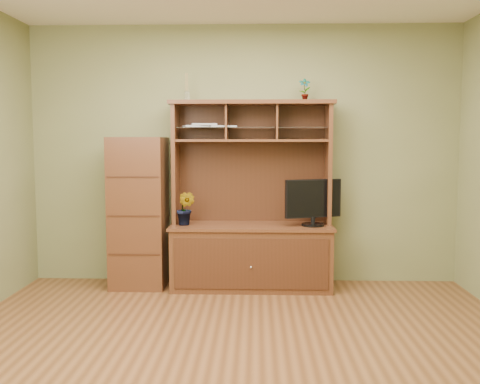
{
  "coord_description": "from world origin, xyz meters",
  "views": [
    {
      "loc": [
        0.13,
        -3.66,
        1.51
      ],
      "look_at": [
        -0.02,
        1.2,
        1.03
      ],
      "focal_mm": 40.0,
      "sensor_mm": 36.0,
      "label": 1
    }
  ],
  "objects": [
    {
      "name": "side_cabinet",
      "position": [
        -1.07,
        1.73,
        0.77
      ],
      "size": [
        0.55,
        0.5,
        1.53
      ],
      "color": "#492A14",
      "rests_on": "room"
    },
    {
      "name": "reed_diffuser",
      "position": [
        -0.58,
        1.8,
        2.01
      ],
      "size": [
        0.06,
        0.06,
        0.28
      ],
      "color": "silver",
      "rests_on": "media_hutch"
    },
    {
      "name": "magazines",
      "position": [
        -0.37,
        1.81,
        1.65
      ],
      "size": [
        0.57,
        0.28,
        0.04
      ],
      "color": "#A1A1A5",
      "rests_on": "media_hutch"
    },
    {
      "name": "media_hutch",
      "position": [
        0.08,
        1.73,
        0.52
      ],
      "size": [
        1.66,
        0.61,
        1.9
      ],
      "color": "#492A14",
      "rests_on": "room"
    },
    {
      "name": "top_plant",
      "position": [
        0.62,
        1.8,
        2.01
      ],
      "size": [
        0.12,
        0.08,
        0.23
      ],
      "primitive_type": "imported",
      "rotation": [
        0.0,
        0.0,
        -0.01
      ],
      "color": "#316322",
      "rests_on": "media_hutch"
    },
    {
      "name": "monitor",
      "position": [
        0.7,
        1.64,
        0.9
      ],
      "size": [
        0.57,
        0.23,
        0.47
      ],
      "rotation": [
        0.0,
        0.0,
        0.32
      ],
      "color": "black",
      "rests_on": "media_hutch"
    },
    {
      "name": "room",
      "position": [
        0.0,
        0.0,
        1.35
      ],
      "size": [
        4.54,
        4.04,
        2.74
      ],
      "color": "#593419",
      "rests_on": "ground"
    },
    {
      "name": "orchid_plant",
      "position": [
        -0.58,
        1.65,
        0.82
      ],
      "size": [
        0.23,
        0.21,
        0.34
      ],
      "primitive_type": "imported",
      "rotation": [
        0.0,
        0.0,
        -0.35
      ],
      "color": "#30571E",
      "rests_on": "media_hutch"
    }
  ]
}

